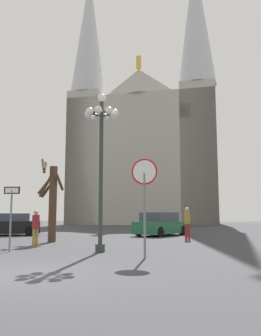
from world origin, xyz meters
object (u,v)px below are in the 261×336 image
at_px(street_lamp, 101,145).
at_px(one_way_arrow_sign, 11,210).
at_px(stop_sign, 144,187).
at_px(bare_tree, 52,199).
at_px(pedestrian_standing, 36,224).
at_px(pedestrian_walking, 187,220).
at_px(parked_car_far_green, 161,225).
at_px(parked_car_near_black, 10,225).
at_px(cathedral, 145,141).

bearing_deg(street_lamp, one_way_arrow_sign, -173.39).
relative_size(stop_sign, bare_tree, 0.75).
bearing_deg(pedestrian_standing, pedestrian_walking, 35.97).
xyz_separation_m(stop_sign, one_way_arrow_sign, (-5.28, 1.23, -0.74)).
bearing_deg(bare_tree, parked_car_far_green, 49.76).
bearing_deg(parked_car_far_green, pedestrian_standing, -120.16).
distance_m(parked_car_far_green, pedestrian_standing, 9.81).
xyz_separation_m(one_way_arrow_sign, pedestrian_walking, (6.68, 6.98, -0.48)).
relative_size(parked_car_far_green, pedestrian_walking, 2.48).
xyz_separation_m(parked_car_near_black, parked_car_far_green, (9.92, 1.35, 0.02)).
bearing_deg(street_lamp, parked_car_far_green, 81.31).
bearing_deg(cathedral, pedestrian_walking, -78.94).
xyz_separation_m(stop_sign, parked_car_near_black, (-10.22, 10.53, -1.62)).
relative_size(parked_car_far_green, pedestrian_standing, 2.78).
height_order(parked_car_far_green, pedestrian_standing, pedestrian_standing).
xyz_separation_m(parked_car_near_black, pedestrian_standing, (4.99, -7.13, 0.27)).
relative_size(cathedral, pedestrian_walking, 21.11).
bearing_deg(pedestrian_walking, stop_sign, -99.66).
distance_m(stop_sign, pedestrian_walking, 8.42).
bearing_deg(cathedral, one_way_arrow_sign, -91.91).
distance_m(one_way_arrow_sign, parked_car_near_black, 10.56).
xyz_separation_m(cathedral, parked_car_far_green, (3.81, -24.51, -10.86)).
relative_size(one_way_arrow_sign, pedestrian_walking, 1.39).
xyz_separation_m(one_way_arrow_sign, street_lamp, (3.41, 0.40, 2.53)).
distance_m(parked_car_near_black, parked_car_far_green, 10.01).
height_order(stop_sign, street_lamp, street_lamp).
distance_m(street_lamp, pedestrian_standing, 4.93).
xyz_separation_m(parked_car_far_green, pedestrian_walking, (1.70, -3.67, 0.37)).
relative_size(cathedral, street_lamp, 6.11).
bearing_deg(pedestrian_standing, street_lamp, -27.83).
bearing_deg(stop_sign, bare_tree, 133.36).
bearing_deg(stop_sign, cathedral, 96.44).
xyz_separation_m(parked_car_far_green, pedestrian_standing, (-4.93, -8.48, 0.24)).
height_order(bare_tree, parked_car_near_black, bare_tree).
height_order(one_way_arrow_sign, parked_car_far_green, one_way_arrow_sign).
bearing_deg(stop_sign, parked_car_far_green, 91.46).
relative_size(street_lamp, pedestrian_standing, 3.86).
bearing_deg(pedestrian_standing, parked_car_far_green, 59.84).
bearing_deg(pedestrian_standing, parked_car_near_black, 124.97).
bearing_deg(bare_tree, stop_sign, -46.64).
xyz_separation_m(cathedral, parked_car_near_black, (-6.11, -25.86, -10.88)).
relative_size(pedestrian_walking, pedestrian_standing, 1.12).
xyz_separation_m(stop_sign, bare_tree, (-5.46, 5.78, -0.13)).
height_order(cathedral, pedestrian_walking, cathedral).
height_order(bare_tree, pedestrian_walking, bare_tree).
distance_m(stop_sign, one_way_arrow_sign, 5.48).
height_order(stop_sign, one_way_arrow_sign, stop_sign).
bearing_deg(bare_tree, pedestrian_walking, 19.49).
bearing_deg(stop_sign, parked_car_near_black, 134.13).
xyz_separation_m(cathedral, stop_sign, (4.11, -36.39, -9.26)).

